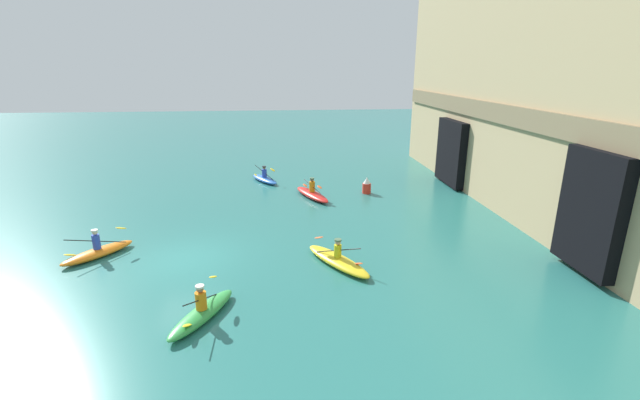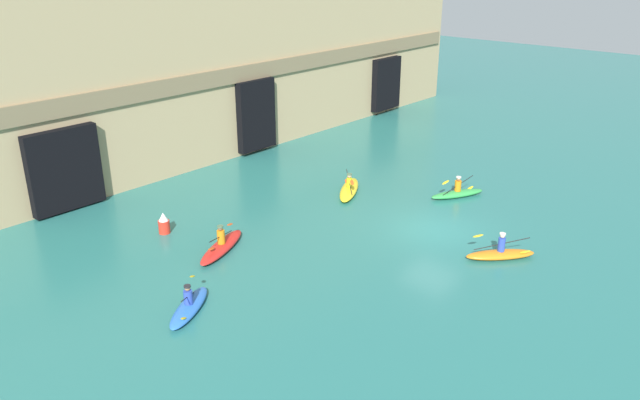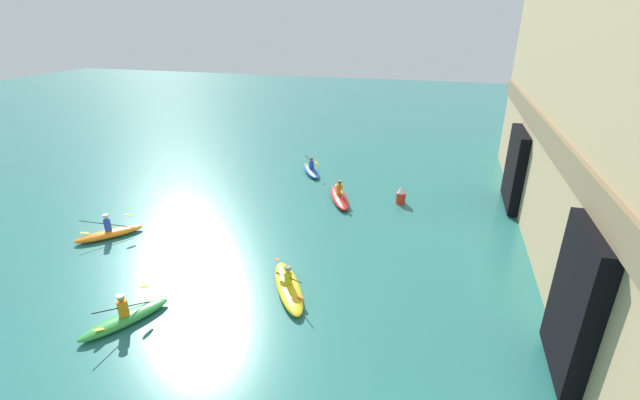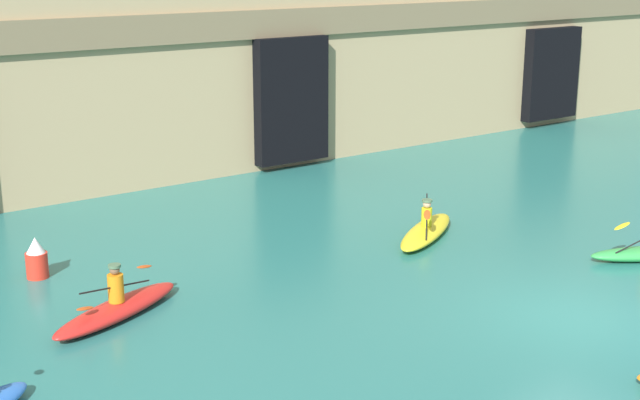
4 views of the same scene
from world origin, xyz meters
The scene contains 4 objects.
ground_plane centered at (0.00, 0.00, 0.00)m, with size 120.00×120.00×0.00m, color #28706B.
kayak_red centered at (-7.82, 5.65, 0.22)m, with size 3.55×2.15×1.18m.
kayak_yellow centered at (1.10, 5.90, 0.20)m, with size 3.47×2.52×1.06m.
marker_buoy centered at (-8.37, 8.99, 0.46)m, with size 0.51×0.51×0.99m.
Camera 4 is at (-14.52, -10.85, 7.37)m, focal length 50.00 mm.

